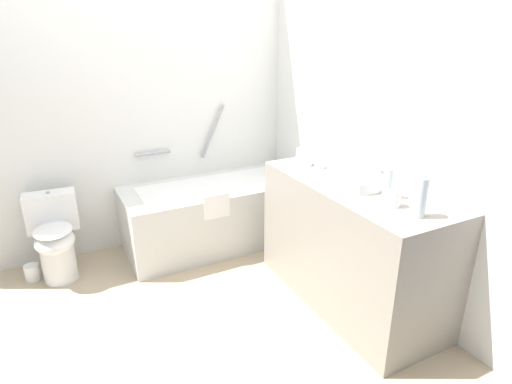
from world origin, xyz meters
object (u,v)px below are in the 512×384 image
(water_bottle_1, at_px, (333,156))
(drinking_glass_0, at_px, (302,155))
(toilet, at_px, (55,237))
(bathtub, at_px, (216,212))
(water_bottle_2, at_px, (388,183))
(water_bottle_3, at_px, (320,153))
(sink_basin, at_px, (357,181))
(drinking_glass_1, at_px, (394,199))
(drinking_glass_2, at_px, (308,160))
(drinking_glass_3, at_px, (315,156))
(toilet_paper_roll, at_px, (32,272))
(sink_faucet, at_px, (380,176))
(water_bottle_0, at_px, (421,197))

(water_bottle_1, height_order, drinking_glass_0, water_bottle_1)
(toilet, bearing_deg, water_bottle_1, 64.42)
(bathtub, bearing_deg, water_bottle_2, -71.15)
(toilet, relative_size, water_bottle_3, 2.85)
(sink_basin, relative_size, drinking_glass_1, 3.61)
(drinking_glass_0, relative_size, drinking_glass_2, 1.26)
(water_bottle_2, xyz_separation_m, drinking_glass_2, (-0.07, 0.75, -0.05))
(water_bottle_2, distance_m, water_bottle_3, 0.66)
(water_bottle_2, xyz_separation_m, drinking_glass_3, (0.02, 0.79, -0.05))
(sink_basin, distance_m, drinking_glass_3, 0.55)
(drinking_glass_1, xyz_separation_m, drinking_glass_3, (0.08, 0.91, 0.00))
(bathtub, xyz_separation_m, sink_basin, (0.48, -1.26, 0.62))
(drinking_glass_2, bearing_deg, toilet_paper_roll, 156.87)
(water_bottle_1, xyz_separation_m, toilet_paper_roll, (-2.01, 1.06, -0.94))
(sink_basin, relative_size, sink_faucet, 2.29)
(water_bottle_2, bearing_deg, water_bottle_0, -98.11)
(bathtub, relative_size, water_bottle_2, 7.72)
(toilet, distance_m, drinking_glass_0, 1.98)
(bathtub, relative_size, toilet_paper_roll, 12.51)
(drinking_glass_2, relative_size, drinking_glass_3, 0.82)
(water_bottle_1, height_order, toilet_paper_roll, water_bottle_1)
(drinking_glass_0, bearing_deg, water_bottle_2, -86.50)
(sink_basin, bearing_deg, toilet, 144.13)
(bathtub, bearing_deg, water_bottle_3, -59.87)
(sink_faucet, relative_size, drinking_glass_0, 1.48)
(sink_faucet, xyz_separation_m, toilet_paper_roll, (-2.19, 1.34, -0.85))
(sink_faucet, relative_size, water_bottle_0, 0.62)
(bathtub, height_order, drinking_glass_2, bathtub)
(sink_faucet, xyz_separation_m, drinking_glass_2, (-0.24, 0.50, 0.01))
(bathtub, relative_size, drinking_glass_3, 15.99)
(water_bottle_2, xyz_separation_m, drinking_glass_1, (-0.06, -0.12, -0.05))
(drinking_glass_3, height_order, toilet_paper_roll, drinking_glass_3)
(toilet, xyz_separation_m, water_bottle_2, (1.82, -1.54, 0.64))
(drinking_glass_0, relative_size, drinking_glass_3, 1.04)
(bathtub, distance_m, sink_basin, 1.48)
(water_bottle_2, bearing_deg, water_bottle_3, 92.03)
(sink_faucet, bearing_deg, sink_basin, 180.00)
(bathtub, distance_m, drinking_glass_2, 1.07)
(water_bottle_1, xyz_separation_m, water_bottle_2, (0.01, -0.52, -0.03))
(water_bottle_1, relative_size, drinking_glass_1, 2.67)
(toilet, bearing_deg, drinking_glass_0, 72.53)
(drinking_glass_2, xyz_separation_m, drinking_glass_3, (0.09, 0.04, 0.01))
(sink_basin, bearing_deg, drinking_glass_1, -94.77)
(drinking_glass_1, bearing_deg, sink_faucet, 57.68)
(sink_faucet, xyz_separation_m, water_bottle_2, (-0.17, -0.24, 0.06))
(sink_basin, relative_size, toilet_paper_roll, 2.76)
(sink_faucet, bearing_deg, water_bottle_2, -125.11)
(sink_basin, relative_size, drinking_glass_3, 3.53)
(toilet, xyz_separation_m, water_bottle_0, (1.78, -1.82, 0.66))
(bathtub, height_order, sink_faucet, bathtub)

